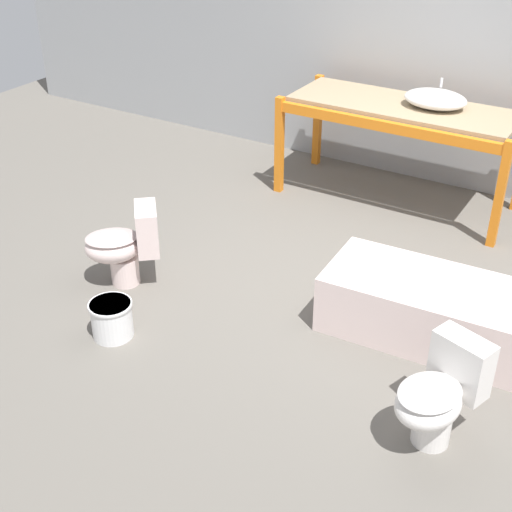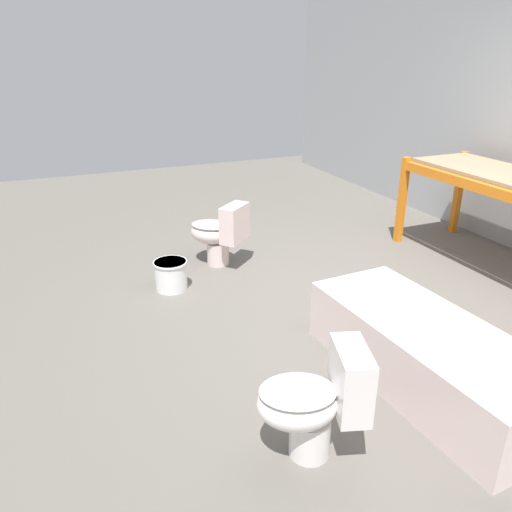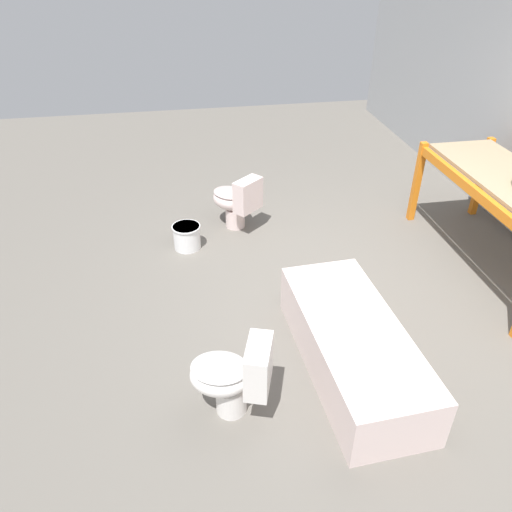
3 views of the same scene
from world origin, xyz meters
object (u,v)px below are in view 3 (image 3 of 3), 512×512
at_px(toilet_near, 233,376).
at_px(bucket_white, 187,236).
at_px(bathtub_main, 353,343).
at_px(toilet_far, 236,201).

relative_size(toilet_near, bucket_white, 2.11).
bearing_deg(bathtub_main, toilet_near, -78.05).
xyz_separation_m(bathtub_main, bucket_white, (-1.97, -1.14, -0.10)).
distance_m(bathtub_main, toilet_near, 0.99).
xyz_separation_m(bathtub_main, toilet_near, (0.25, -0.95, 0.09)).
bearing_deg(toilet_near, toilet_far, -170.11).
distance_m(toilet_near, bucket_white, 2.23).
height_order(toilet_near, bucket_white, toilet_near).
relative_size(toilet_near, toilet_far, 0.99).
relative_size(toilet_far, bucket_white, 2.12).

